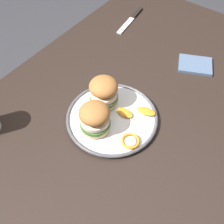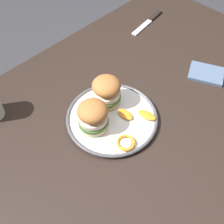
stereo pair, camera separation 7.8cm
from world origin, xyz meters
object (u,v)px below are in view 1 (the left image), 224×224
Objects in this scene: dining_table at (127,125)px; sandwich_half_left at (95,118)px; dinner_plate at (112,118)px; sandwich_half_right at (104,91)px; table_knife at (132,19)px.

sandwich_half_left is (-0.13, 0.04, 0.15)m from dining_table.
dining_table is 4.90× the size of dinner_plate.
dinner_plate is 2.45× the size of sandwich_half_left.
sandwich_half_left is 1.03× the size of sandwich_half_right.
sandwich_half_left is 0.11m from sandwich_half_right.
sandwich_half_right is at bearing 23.14° from sandwich_half_left.
sandwich_half_right is at bearing 59.64° from dinner_plate.
table_knife is at bearing 23.35° from sandwich_half_right.
sandwich_half_right is 0.54× the size of table_knife.
sandwich_half_left reaches higher than dining_table.
table_knife reaches higher than dining_table.
sandwich_half_right reaches higher than table_knife.
sandwich_half_right reaches higher than dining_table.
dining_table is at bearing -16.01° from sandwich_half_left.
table_knife is (0.58, 0.25, -0.07)m from sandwich_half_left.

